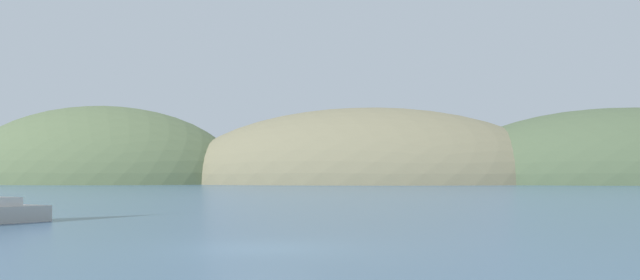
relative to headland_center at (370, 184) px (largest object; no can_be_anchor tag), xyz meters
name	(u,v)px	position (x,y,z in m)	size (l,w,h in m)	color
ground_plane	(265,249)	(-5.00, -135.00, 0.00)	(360.00, 360.00, 0.00)	#385670
headland_center	(370,184)	(0.00, 0.00, 0.00)	(85.28, 44.00, 33.45)	#6B664C
headland_left	(101,184)	(-60.00, 0.00, 0.00)	(63.98, 44.00, 34.85)	#4C5B3D
headland_right	(626,184)	(55.00, 0.00, 0.00)	(82.27, 44.00, 32.86)	#425138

